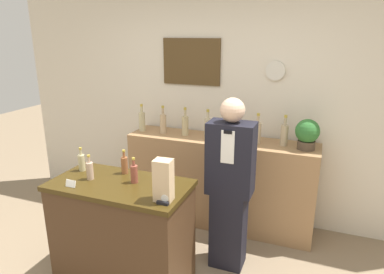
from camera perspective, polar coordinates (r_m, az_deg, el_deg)
back_wall at (r=3.94m, az=4.30°, el=5.81°), size 5.20×0.09×2.70m
back_shelf at (r=3.90m, az=4.64°, el=-7.46°), size 2.06×0.46×1.01m
display_counter at (r=3.06m, az=-11.45°, el=-15.67°), size 1.13×0.59×0.95m
shopkeeper at (r=3.10m, az=6.33°, el=-8.22°), size 0.40×0.25×1.60m
potted_plant at (r=3.52m, az=18.66°, el=0.58°), size 0.23×0.23×0.30m
paper_bag at (r=2.46m, az=-4.78°, el=-7.21°), size 0.13×0.11×0.31m
tape_dispenser at (r=2.47m, az=-4.65°, el=-10.52°), size 0.09×0.06×0.07m
price_card_left at (r=2.86m, az=-19.57°, el=-7.33°), size 0.09×0.02×0.06m
counter_bottle_0 at (r=3.14m, az=-17.92°, el=-3.98°), size 0.06×0.06×0.21m
counter_bottle_1 at (r=2.94m, az=-16.67°, el=-5.30°), size 0.06×0.06×0.21m
counter_bottle_2 at (r=2.99m, az=-11.19°, el=-4.53°), size 0.06×0.06×0.21m
counter_bottle_3 at (r=2.80m, az=-9.62°, el=-5.98°), size 0.06×0.06×0.21m
shelf_bottle_0 at (r=4.03m, az=-8.33°, el=2.67°), size 0.07×0.07×0.32m
shelf_bottle_1 at (r=3.91m, az=-4.84°, el=2.36°), size 0.07×0.07×0.32m
shelf_bottle_2 at (r=3.81m, az=-1.15°, el=2.03°), size 0.07×0.07×0.32m
shelf_bottle_3 at (r=3.71m, az=2.63°, el=1.60°), size 0.07×0.07×0.32m
shelf_bottle_4 at (r=3.63m, az=6.64°, el=1.18°), size 0.07×0.07×0.32m
shelf_bottle_5 at (r=3.60m, az=10.85°, el=0.81°), size 0.07×0.07×0.32m
shelf_bottle_6 at (r=3.58m, az=15.13°, el=0.45°), size 0.07×0.07×0.32m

